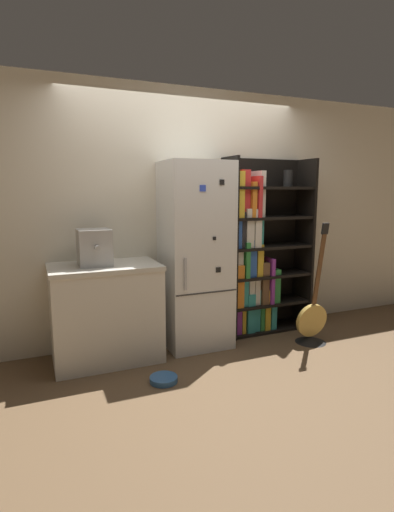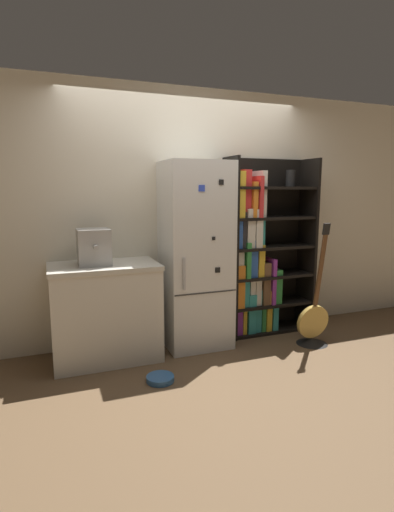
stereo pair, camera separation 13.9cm
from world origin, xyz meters
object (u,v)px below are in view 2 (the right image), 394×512
bookshelf (257,257)px  espresso_machine (94,247)px  pet_bowl (160,378)px  refrigerator (196,256)px  guitar (313,327)px

bookshelf → espresso_machine: bookshelf is taller
pet_bowl → espresso_machine: bearing=123.7°
espresso_machine → pet_bowl: espresso_machine is taller
refrigerator → guitar: (1.12, -0.43, -0.75)m
refrigerator → pet_bowl: refrigerator is taller
guitar → pet_bowl: 1.71m
refrigerator → pet_bowl: bearing=-130.3°
refrigerator → bookshelf: bearing=8.9°
refrigerator → bookshelf: size_ratio=0.97×
pet_bowl → guitar: bearing=7.9°
bookshelf → pet_bowl: (-1.33, -0.79, -0.82)m
bookshelf → guitar: bookshelf is taller
guitar → bookshelf: bearing=122.9°
pet_bowl → bookshelf: bearing=30.6°
guitar → pet_bowl: size_ratio=5.41×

